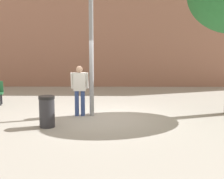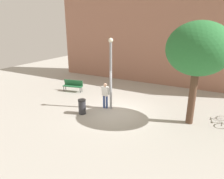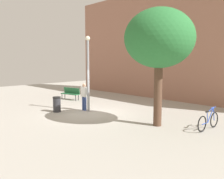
{
  "view_description": "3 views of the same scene",
  "coord_description": "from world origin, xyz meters",
  "px_view_note": "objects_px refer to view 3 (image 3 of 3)",
  "views": [
    {
      "loc": [
        0.31,
        -10.33,
        2.47
      ],
      "look_at": [
        0.19,
        0.63,
        0.82
      ],
      "focal_mm": 51.4,
      "sensor_mm": 36.0,
      "label": 1
    },
    {
      "loc": [
        5.29,
        -10.45,
        5.24
      ],
      "look_at": [
        -0.82,
        0.96,
        1.04
      ],
      "focal_mm": 32.64,
      "sensor_mm": 36.0,
      "label": 2
    },
    {
      "loc": [
        10.72,
        -8.68,
        3.08
      ],
      "look_at": [
        0.39,
        1.28,
        1.31
      ],
      "focal_mm": 38.57,
      "sensor_mm": 36.0,
      "label": 3
    }
  ],
  "objects_px": {
    "bicycle_blue": "(208,121)",
    "lamppost": "(88,69)",
    "park_bench": "(71,93)",
    "trash_bin": "(57,104)",
    "person_by_lamppost": "(84,95)",
    "plaza_tree": "(159,39)"
  },
  "relations": [
    {
      "from": "bicycle_blue",
      "to": "person_by_lamppost",
      "type": "bearing_deg",
      "value": -168.37
    },
    {
      "from": "trash_bin",
      "to": "bicycle_blue",
      "type": "bearing_deg",
      "value": 20.16
    },
    {
      "from": "bicycle_blue",
      "to": "park_bench",
      "type": "bearing_deg",
      "value": 178.5
    },
    {
      "from": "person_by_lamppost",
      "to": "plaza_tree",
      "type": "height_order",
      "value": "plaza_tree"
    },
    {
      "from": "bicycle_blue",
      "to": "lamppost",
      "type": "bearing_deg",
      "value": -167.75
    },
    {
      "from": "park_bench",
      "to": "plaza_tree",
      "type": "height_order",
      "value": "plaza_tree"
    },
    {
      "from": "plaza_tree",
      "to": "trash_bin",
      "type": "distance_m",
      "value": 7.14
    },
    {
      "from": "park_bench",
      "to": "trash_bin",
      "type": "height_order",
      "value": "park_bench"
    },
    {
      "from": "park_bench",
      "to": "plaza_tree",
      "type": "bearing_deg",
      "value": -8.58
    },
    {
      "from": "park_bench",
      "to": "trash_bin",
      "type": "bearing_deg",
      "value": -44.66
    },
    {
      "from": "person_by_lamppost",
      "to": "bicycle_blue",
      "type": "height_order",
      "value": "person_by_lamppost"
    },
    {
      "from": "plaza_tree",
      "to": "bicycle_blue",
      "type": "distance_m",
      "value": 4.27
    },
    {
      "from": "person_by_lamppost",
      "to": "trash_bin",
      "type": "distance_m",
      "value": 1.72
    },
    {
      "from": "bicycle_blue",
      "to": "trash_bin",
      "type": "relative_size",
      "value": 1.98
    },
    {
      "from": "person_by_lamppost",
      "to": "plaza_tree",
      "type": "distance_m",
      "value": 5.98
    },
    {
      "from": "person_by_lamppost",
      "to": "trash_bin",
      "type": "xyz_separation_m",
      "value": [
        -0.8,
        -1.44,
        -0.5
      ]
    },
    {
      "from": "lamppost",
      "to": "bicycle_blue",
      "type": "relative_size",
      "value": 2.46
    },
    {
      "from": "park_bench",
      "to": "trash_bin",
      "type": "relative_size",
      "value": 1.82
    },
    {
      "from": "person_by_lamppost",
      "to": "park_bench",
      "type": "xyz_separation_m",
      "value": [
        -4.02,
        1.75,
        -0.42
      ]
    },
    {
      "from": "bicycle_blue",
      "to": "trash_bin",
      "type": "xyz_separation_m",
      "value": [
        -7.89,
        -2.89,
        0.08
      ]
    },
    {
      "from": "person_by_lamppost",
      "to": "plaza_tree",
      "type": "xyz_separation_m",
      "value": [
        5.13,
        0.37,
        3.05
      ]
    },
    {
      "from": "lamppost",
      "to": "park_bench",
      "type": "bearing_deg",
      "value": 158.47
    }
  ]
}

